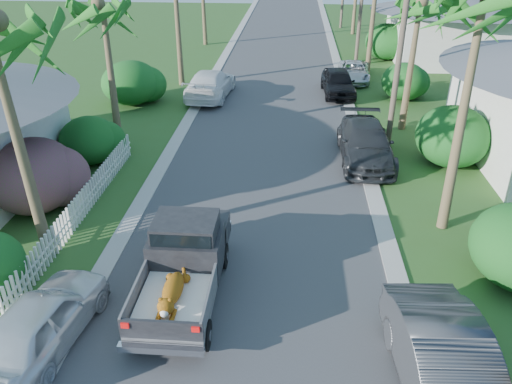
# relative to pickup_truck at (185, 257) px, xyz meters

# --- Properties ---
(ground) EXTENTS (120.00, 120.00, 0.00)m
(ground) POSITION_rel_pickup_truck_xyz_m (1.65, -2.01, -1.01)
(ground) COLOR #2F5520
(ground) RESTS_ON ground
(road) EXTENTS (8.00, 100.00, 0.02)m
(road) POSITION_rel_pickup_truck_xyz_m (1.65, 22.99, -1.00)
(road) COLOR #38383A
(road) RESTS_ON ground
(curb_left) EXTENTS (0.60, 100.00, 0.06)m
(curb_left) POSITION_rel_pickup_truck_xyz_m (-2.65, 22.99, -0.98)
(curb_left) COLOR #A5A39E
(curb_left) RESTS_ON ground
(curb_right) EXTENTS (0.60, 100.00, 0.06)m
(curb_right) POSITION_rel_pickup_truck_xyz_m (5.95, 22.99, -0.98)
(curb_right) COLOR #A5A39E
(curb_right) RESTS_ON ground
(pickup_truck) EXTENTS (1.98, 5.12, 2.06)m
(pickup_truck) POSITION_rel_pickup_truck_xyz_m (0.00, 0.00, 0.00)
(pickup_truck) COLOR black
(pickup_truck) RESTS_ON ground
(parked_car_rn) EXTENTS (2.11, 5.12, 1.65)m
(parked_car_rn) POSITION_rel_pickup_truck_xyz_m (6.18, -3.31, -0.19)
(parked_car_rn) COLOR #34363A
(parked_car_rn) RESTS_ON ground
(parked_car_rm) EXTENTS (2.20, 5.31, 1.54)m
(parked_car_rm) POSITION_rel_pickup_truck_xyz_m (5.93, 9.11, -0.24)
(parked_car_rm) COLOR #292B2E
(parked_car_rm) RESTS_ON ground
(parked_car_rf) EXTENTS (2.04, 4.51, 1.50)m
(parked_car_rf) POSITION_rel_pickup_truck_xyz_m (5.42, 18.54, -0.26)
(parked_car_rf) COLOR black
(parked_car_rf) RESTS_ON ground
(parked_car_rd) EXTENTS (2.29, 4.40, 1.19)m
(parked_car_rd) POSITION_rel_pickup_truck_xyz_m (6.65, 21.70, -0.42)
(parked_car_rd) COLOR silver
(parked_car_rd) RESTS_ON ground
(parked_car_ln) EXTENTS (2.22, 4.37, 1.43)m
(parked_car_ln) POSITION_rel_pickup_truck_xyz_m (-2.98, -2.39, -0.30)
(parked_car_ln) COLOR silver
(parked_car_ln) RESTS_ON ground
(parked_car_lf) EXTENTS (2.63, 5.65, 1.59)m
(parked_car_lf) POSITION_rel_pickup_truck_xyz_m (-2.08, 17.46, -0.21)
(parked_car_lf) COLOR white
(parked_car_lf) RESTS_ON ground
(palm_l_b) EXTENTS (4.40, 4.40, 7.40)m
(palm_l_b) POSITION_rel_pickup_truck_xyz_m (-5.15, 9.99, 5.14)
(palm_l_b) COLOR brown
(palm_l_b) RESTS_ON ground
(palm_r_b) EXTENTS (4.40, 4.40, 7.20)m
(palm_r_b) POSITION_rel_pickup_truck_xyz_m (8.25, 12.99, 4.94)
(palm_r_b) COLOR brown
(palm_r_b) RESTS_ON ground
(shrub_l_b) EXTENTS (3.00, 3.30, 2.60)m
(shrub_l_b) POSITION_rel_pickup_truck_xyz_m (-6.15, 3.99, 0.29)
(shrub_l_b) COLOR #A1175E
(shrub_l_b) RESTS_ON ground
(shrub_l_c) EXTENTS (2.40, 2.64, 2.00)m
(shrub_l_c) POSITION_rel_pickup_truck_xyz_m (-5.75, 7.99, -0.01)
(shrub_l_c) COLOR #164F1C
(shrub_l_c) RESTS_ON ground
(shrub_l_d) EXTENTS (3.20, 3.52, 2.40)m
(shrub_l_d) POSITION_rel_pickup_truck_xyz_m (-6.35, 15.99, 0.19)
(shrub_l_d) COLOR #164F1C
(shrub_l_d) RESTS_ON ground
(shrub_r_b) EXTENTS (3.00, 3.30, 2.50)m
(shrub_r_b) POSITION_rel_pickup_truck_xyz_m (9.45, 8.99, 0.24)
(shrub_r_b) COLOR #164F1C
(shrub_r_b) RESTS_ON ground
(shrub_r_c) EXTENTS (2.60, 2.86, 2.10)m
(shrub_r_c) POSITION_rel_pickup_truck_xyz_m (9.15, 17.99, 0.04)
(shrub_r_c) COLOR #164F1C
(shrub_r_c) RESTS_ON ground
(shrub_r_d) EXTENTS (3.20, 3.52, 2.60)m
(shrub_r_d) POSITION_rel_pickup_truck_xyz_m (9.65, 27.99, 0.29)
(shrub_r_d) COLOR #164F1C
(shrub_r_d) RESTS_ON ground
(picket_fence) EXTENTS (0.10, 11.00, 1.00)m
(picket_fence) POSITION_rel_pickup_truck_xyz_m (-4.35, 3.49, -0.51)
(picket_fence) COLOR white
(picket_fence) RESTS_ON ground
(house_right_far) EXTENTS (9.00, 8.00, 4.60)m
(house_right_far) POSITION_rel_pickup_truck_xyz_m (14.65, 27.99, 1.11)
(house_right_far) COLOR silver
(house_right_far) RESTS_ON ground
(utility_pole_b) EXTENTS (1.60, 0.26, 9.00)m
(utility_pole_b) POSITION_rel_pickup_truck_xyz_m (7.25, 10.99, 3.59)
(utility_pole_b) COLOR brown
(utility_pole_b) RESTS_ON ground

